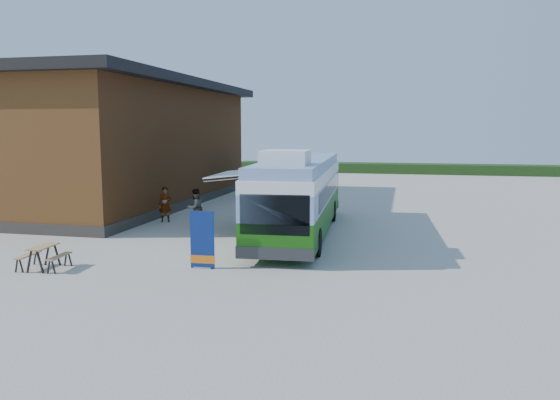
% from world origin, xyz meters
% --- Properties ---
extents(ground, '(100.00, 100.00, 0.00)m').
position_xyz_m(ground, '(0.00, 0.00, 0.00)').
color(ground, '#BCB7AD').
rests_on(ground, ground).
extents(barn, '(9.60, 21.20, 7.50)m').
position_xyz_m(barn, '(-10.50, 10.00, 3.59)').
color(barn, brown).
rests_on(barn, ground).
extents(hedge, '(40.00, 3.00, 1.00)m').
position_xyz_m(hedge, '(8.00, 38.00, 0.50)').
color(hedge, '#264419').
rests_on(hedge, ground).
extents(bus, '(3.34, 12.58, 3.83)m').
position_xyz_m(bus, '(1.40, 2.72, 1.83)').
color(bus, '#246D12').
rests_on(bus, ground).
extents(awning, '(2.80, 4.24, 0.51)m').
position_xyz_m(awning, '(-1.08, 2.99, 2.79)').
color(awning, white).
rests_on(awning, ground).
extents(banner, '(0.84, 0.21, 1.92)m').
position_xyz_m(banner, '(-0.60, -3.83, 0.79)').
color(banner, navy).
rests_on(banner, ground).
extents(picnic_table, '(1.46, 1.33, 0.78)m').
position_xyz_m(picnic_table, '(-5.67, -5.09, 0.58)').
color(picnic_table, '#A98450').
rests_on(picnic_table, ground).
extents(person_a, '(0.73, 0.59, 1.75)m').
position_xyz_m(person_a, '(-5.70, 4.38, 0.88)').
color(person_a, '#999999').
rests_on(person_a, ground).
extents(person_b, '(1.04, 1.10, 1.80)m').
position_xyz_m(person_b, '(-3.75, 3.47, 0.90)').
color(person_b, '#999999').
rests_on(person_b, ground).
extents(slurry_tanker, '(3.11, 6.22, 2.37)m').
position_xyz_m(slurry_tanker, '(-2.59, 15.43, 1.37)').
color(slurry_tanker, '#2B9A1C').
rests_on(slurry_tanker, ground).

